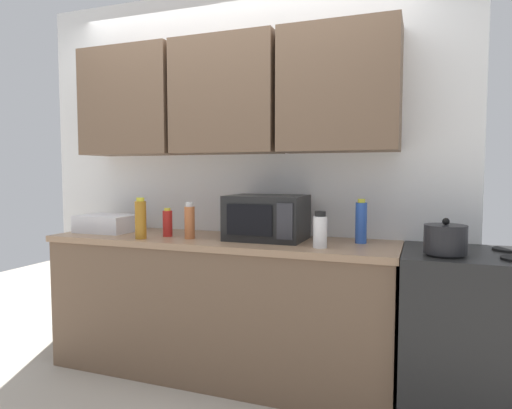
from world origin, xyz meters
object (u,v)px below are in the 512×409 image
object	(u,v)px
kettle	(445,239)
dish_rack	(108,223)
bottle_blue_cleaner	(361,222)
stove_range	(476,336)
microwave	(267,218)
bottle_red_sauce	(168,223)
bottle_white_jar	(320,230)
bottle_amber_vinegar	(141,219)
bottle_spice_jar	(190,221)

from	to	relation	value
kettle	dish_rack	distance (m)	2.23
dish_rack	bottle_blue_cleaner	distance (m)	1.77
stove_range	bottle_blue_cleaner	world-z (taller)	bottle_blue_cleaner
microwave	bottle_red_sauce	world-z (taller)	microwave
bottle_blue_cleaner	microwave	bearing A→B (deg)	-173.89
stove_range	dish_rack	size ratio (longest dim) A/B	2.40
stove_range	bottle_red_sauce	world-z (taller)	bottle_red_sauce
dish_rack	bottle_white_jar	distance (m)	1.58
kettle	bottle_amber_vinegar	distance (m)	1.80
bottle_amber_vinegar	kettle	bearing A→B (deg)	1.51
microwave	dish_rack	xyz separation A→B (m)	(-1.19, -0.04, -0.08)
stove_range	bottle_spice_jar	distance (m)	1.77
bottle_amber_vinegar	bottle_red_sauce	bearing A→B (deg)	56.10
stove_range	dish_rack	bearing A→B (deg)	179.52
microwave	bottle_amber_vinegar	xyz separation A→B (m)	(-0.77, -0.25, -0.01)
dish_rack	microwave	bearing A→B (deg)	2.08
dish_rack	bottle_red_sauce	distance (m)	0.53
kettle	microwave	distance (m)	1.05
kettle	bottle_red_sauce	size ratio (longest dim) A/B	1.12
bottle_spice_jar	dish_rack	bearing A→B (deg)	172.60
bottle_blue_cleaner	bottle_amber_vinegar	xyz separation A→B (m)	(-1.34, -0.31, -0.00)
bottle_red_sauce	bottle_spice_jar	distance (m)	0.19
dish_rack	bottle_amber_vinegar	bearing A→B (deg)	-25.99
dish_rack	bottle_amber_vinegar	size ratio (longest dim) A/B	1.44
bottle_white_jar	dish_rack	bearing A→B (deg)	174.79
bottle_red_sauce	dish_rack	bearing A→B (deg)	174.16
kettle	dish_rack	bearing A→B (deg)	175.88
microwave	bottle_red_sauce	bearing A→B (deg)	-171.64
kettle	bottle_spice_jar	bearing A→B (deg)	177.45
bottle_spice_jar	bottle_amber_vinegar	size ratio (longest dim) A/B	0.89
dish_rack	bottle_spice_jar	size ratio (longest dim) A/B	1.62
dish_rack	bottle_blue_cleaner	bearing A→B (deg)	3.40
stove_range	bottle_red_sauce	size ratio (longest dim) A/B	4.85
bottle_white_jar	bottle_amber_vinegar	bearing A→B (deg)	-176.81
bottle_spice_jar	bottle_white_jar	size ratio (longest dim) A/B	1.13
microwave	bottle_white_jar	size ratio (longest dim) A/B	2.32
dish_rack	bottle_amber_vinegar	world-z (taller)	bottle_amber_vinegar
microwave	bottle_red_sauce	distance (m)	0.67
bottle_spice_jar	bottle_white_jar	world-z (taller)	bottle_spice_jar
dish_rack	bottle_blue_cleaner	xyz separation A→B (m)	(1.77, 0.11, 0.07)
stove_range	kettle	xyz separation A→B (m)	(-0.17, -0.14, 0.53)
bottle_red_sauce	microwave	bearing A→B (deg)	8.36
microwave	dish_rack	world-z (taller)	microwave
bottle_amber_vinegar	bottle_white_jar	bearing A→B (deg)	3.19
bottle_white_jar	bottle_spice_jar	bearing A→B (deg)	176.62
bottle_blue_cleaner	bottle_spice_jar	size ratio (longest dim) A/B	1.14
kettle	bottle_blue_cleaner	size ratio (longest dim) A/B	0.79
kettle	bottle_red_sauce	world-z (taller)	kettle
bottle_spice_jar	bottle_white_jar	bearing A→B (deg)	-3.38
bottle_blue_cleaner	bottle_white_jar	xyz separation A→B (m)	(-0.19, -0.25, -0.03)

